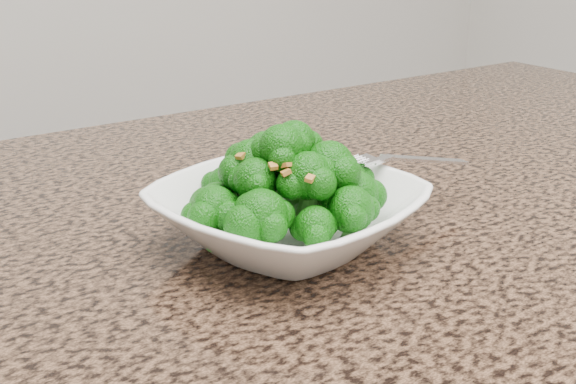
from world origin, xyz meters
TOP-DOWN VIEW (x-y plane):
  - granite_counter at (0.00, 0.30)m, footprint 1.64×1.04m
  - bowl at (-0.09, 0.33)m, footprint 0.27×0.27m
  - broccoli_pile at (-0.09, 0.33)m, footprint 0.20×0.20m
  - garlic_topping at (-0.09, 0.33)m, footprint 0.12×0.12m
  - fork at (0.03, 0.33)m, footprint 0.18×0.04m

SIDE VIEW (x-z plane):
  - granite_counter at x=0.00m, z-range 0.87..0.90m
  - bowl at x=-0.09m, z-range 0.90..0.95m
  - fork at x=0.03m, z-range 0.95..0.97m
  - broccoli_pile at x=-0.09m, z-range 0.95..1.03m
  - garlic_topping at x=-0.09m, z-range 1.03..1.04m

